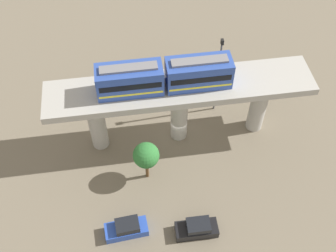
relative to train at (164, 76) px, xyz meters
name	(u,v)px	position (x,y,z in m)	size (l,w,h in m)	color
ground_plane	(179,134)	(0.00, 1.62, -9.79)	(120.00, 120.00, 0.00)	#706654
viaduct	(180,99)	(0.00, 1.62, -3.62)	(5.20, 28.00, 8.26)	#A8A59E
train	(164,76)	(0.00, 0.00, 0.00)	(2.64, 13.55, 3.24)	#2D4CA5
parked_car_black	(197,228)	(12.36, 1.46, -9.05)	(1.87, 4.23, 1.76)	black
parked_car_blue	(127,228)	(11.37, -5.39, -9.05)	(2.10, 4.32, 1.76)	#284CB7
tree_near_viaduct	(146,156)	(5.17, -2.65, -5.90)	(2.75, 2.75, 5.32)	brown
signal_post	(218,74)	(-3.40, 6.58, -3.83)	(0.44, 0.28, 10.86)	#4C4C51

